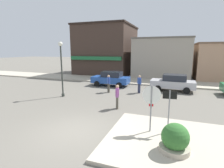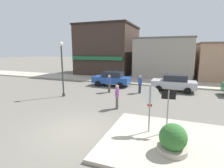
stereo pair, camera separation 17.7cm
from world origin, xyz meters
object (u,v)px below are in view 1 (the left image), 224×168
Objects in this scene: planter at (175,141)px; lamp_post at (61,61)px; pedestrian_crossing_far at (117,96)px; stop_sign at (151,102)px; pedestrian_crossing_near at (109,83)px; pedestrian_kerb_side at (139,84)px; one_way_sign at (169,107)px; parked_car_second at (173,82)px; parked_car_nearest at (111,78)px.

planter is 10.78m from lamp_post.
pedestrian_crossing_far is (5.24, -1.42, -2.09)m from lamp_post.
pedestrian_crossing_far is at bearing 131.36° from stop_sign.
pedestrian_crossing_near reaches higher than planter.
one_way_sign is at bearing -69.59° from pedestrian_kerb_side.
pedestrian_crossing_near is (-5.52, -2.64, 0.06)m from parked_car_second.
pedestrian_kerb_side is (2.67, 0.75, 0.00)m from pedestrian_crossing_near.
stop_sign is at bearing -75.19° from pedestrian_kerb_side.
pedestrian_kerb_side reaches higher than parked_car_nearest.
planter is 9.58m from pedestrian_kerb_side.
stop_sign is 1.43× the size of pedestrian_crossing_far.
pedestrian_crossing_far is at bearing -116.61° from parked_car_second.
stop_sign is at bearing -94.85° from parked_car_second.
one_way_sign is at bearing 11.91° from stop_sign.
pedestrian_crossing_far is (-3.31, 2.73, -0.46)m from one_way_sign.
stop_sign is at bearing -48.64° from pedestrian_crossing_far.
parked_car_nearest is at bearing 177.74° from parked_car_second.
lamp_post is 4.56m from pedestrian_crossing_near.
lamp_post reaches higher than pedestrian_kerb_side.
pedestrian_crossing_far is (2.16, -4.06, 0.00)m from pedestrian_crossing_near.
stop_sign is 0.51× the size of lamp_post.
pedestrian_crossing_far is (-3.36, -6.70, 0.06)m from parked_car_second.
stop_sign reaches higher than pedestrian_crossing_near.
parked_car_nearest is at bearing 148.64° from pedestrian_kerb_side.
parked_car_nearest is 3.01m from pedestrian_crossing_near.
stop_sign reaches higher than one_way_sign.
planter is at bearing -78.84° from one_way_sign.
pedestrian_crossing_near is (-5.47, 6.78, -0.46)m from one_way_sign.
stop_sign reaches higher than parked_car_nearest.
parked_car_second is 3.42m from pedestrian_kerb_side.
parked_car_second is 6.12m from pedestrian_crossing_near.
one_way_sign is 1.30× the size of pedestrian_crossing_far.
stop_sign is at bearing -60.56° from parked_car_nearest.
pedestrian_crossing_near is at bearing -154.43° from parked_car_second.
pedestrian_crossing_near is (3.08, 2.64, -2.09)m from lamp_post.
parked_car_nearest is at bearing 123.15° from one_way_sign.
one_way_sign reaches higher than pedestrian_crossing_near.
pedestrian_crossing_far is (3.01, -6.95, 0.06)m from parked_car_nearest.
one_way_sign is at bearing -39.46° from pedestrian_crossing_far.
planter is at bearing -51.82° from stop_sign.
pedestrian_kerb_side reaches higher than planter.
one_way_sign is 1.30× the size of pedestrian_crossing_near.
parked_car_nearest and parked_car_second have the same top height.
planter is at bearing -71.08° from pedestrian_kerb_side.
lamp_post is 1.13× the size of parked_car_second.
pedestrian_crossing_far reaches higher than parked_car_second.
pedestrian_kerb_side is at bearing 15.65° from pedestrian_crossing_near.
planter is at bearing -59.41° from parked_car_nearest.
parked_car_nearest is 4.12m from pedestrian_kerb_side.
planter is at bearing -88.67° from parked_car_second.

